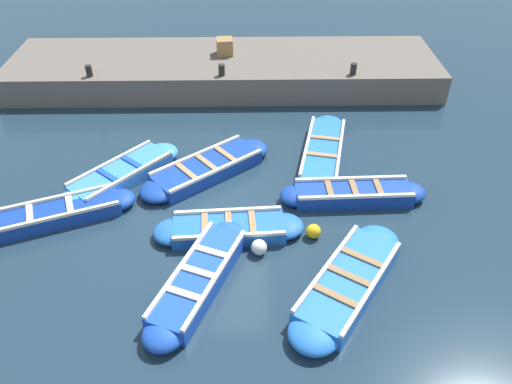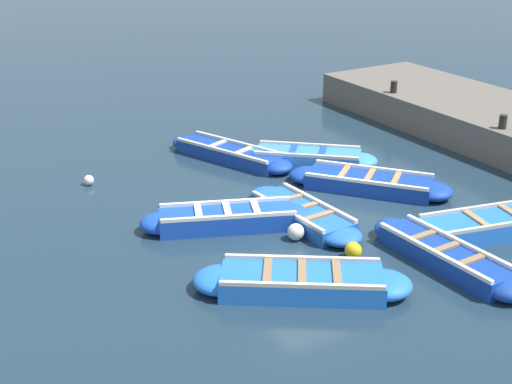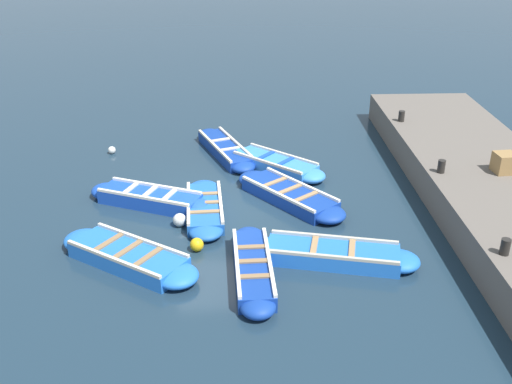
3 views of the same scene
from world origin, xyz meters
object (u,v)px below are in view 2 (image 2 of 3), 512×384
boat_far_corner (302,214)px  boat_stern_in (445,256)px  buoy_orange_near (296,232)px  buoy_yellow_far (89,180)px  boat_broadside (494,224)px  buoy_white_drifting (353,250)px  bollard_mid_south (394,87)px  boat_centre (302,282)px  boat_drifting (230,154)px  boat_outer_right (227,219)px  boat_end_of_row (369,183)px  bollard_mid_north (503,122)px  boat_tucked (308,158)px

boat_far_corner → boat_stern_in: 3.16m
buoy_orange_near → buoy_yellow_far: buoy_orange_near is taller
boat_broadside → boat_stern_in: bearing=-165.0°
boat_stern_in → buoy_white_drifting: size_ratio=10.87×
bollard_mid_south → buoy_orange_near: (-6.91, -5.09, -0.91)m
boat_centre → boat_drifting: 6.77m
boat_outer_right → boat_broadside: size_ratio=0.90×
boat_end_of_row → bollard_mid_north: size_ratio=10.12×
boat_outer_right → boat_broadside: 5.40m
boat_end_of_row → boat_broadside: boat_broadside is taller
bollard_mid_north → boat_stern_in: bearing=-147.3°
boat_outer_right → boat_stern_in: 4.38m
boat_tucked → buoy_yellow_far: size_ratio=13.17×
boat_centre → boat_tucked: bearing=54.2°
buoy_yellow_far → buoy_white_drifting: (3.05, -6.12, 0.04)m
boat_outer_right → boat_centre: size_ratio=0.98×
boat_broadside → bollard_mid_south: bearing=64.4°
boat_broadside → buoy_yellow_far: size_ratio=16.49×
bollard_mid_north → boat_drifting: bearing=147.5°
bollard_mid_south → buoy_white_drifting: 9.04m
boat_end_of_row → boat_tucked: size_ratio=1.11×
boat_outer_right → boat_stern_in: bearing=-52.6°
boat_end_of_row → buoy_white_drifting: (-2.41, -2.47, -0.01)m
buoy_orange_near → buoy_white_drifting: 1.30m
boat_far_corner → boat_broadside: boat_broadside is taller
boat_drifting → boat_outer_right: bearing=-119.9°
boat_outer_right → boat_broadside: bearing=-33.6°
bollard_mid_south → buoy_white_drifting: bearing=-135.5°
boat_far_corner → boat_tucked: size_ratio=1.05×
bollard_mid_north → buoy_yellow_far: 10.29m
boat_centre → buoy_yellow_far: bearing=103.0°
boat_outer_right → boat_tucked: 4.18m
boat_centre → boat_stern_in: boat_centre is taller
boat_broadside → bollard_mid_north: 4.43m
bollard_mid_north → boat_broadside: bearing=-139.6°
boat_stern_in → buoy_orange_near: boat_stern_in is taller
buoy_yellow_far → boat_broadside: bearing=-47.4°
boat_centre → bollard_mid_north: size_ratio=10.44×
boat_stern_in → buoy_yellow_far: bearing=121.0°
boat_tucked → buoy_white_drifting: size_ratio=9.83×
boat_outer_right → boat_centre: 2.91m
boat_drifting → buoy_white_drifting: (-0.64, -5.90, -0.01)m
boat_end_of_row → bollard_mid_south: (4.01, 3.83, 0.91)m
boat_far_corner → boat_drifting: (0.52, 4.04, 0.02)m
boat_outer_right → bollard_mid_north: bearing=-1.3°
boat_tucked → bollard_mid_south: 4.67m
boat_drifting → buoy_orange_near: (-1.13, -4.70, -0.00)m
bollard_mid_south → buoy_orange_near: size_ratio=1.02×
boat_drifting → buoy_yellow_far: size_ratio=15.67×
boat_broadside → boat_centre: bearing=179.0°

